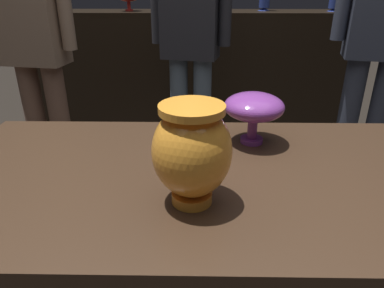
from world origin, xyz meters
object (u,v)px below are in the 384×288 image
Objects in this scene: vase_centerpiece at (191,151)px; visitor_near_left at (32,33)px; shelf_vase_far_left at (61,5)px; vase_left_accent at (254,108)px; visitor_center_back at (190,32)px; visitor_near_right at (383,23)px.

visitor_near_left is (-0.84, 1.27, 0.05)m from vase_centerpiece.
visitor_near_left is at bearing -78.88° from shelf_vase_far_left.
shelf_vase_far_left reaches higher than vase_left_accent.
visitor_near_right is at bearing 176.46° from visitor_center_back.
visitor_near_right reaches higher than visitor_near_left.
vase_centerpiece is 1.54m from visitor_near_right.
visitor_near_right is 1.05× the size of visitor_near_left.
visitor_near_right is (0.92, 1.24, 0.10)m from vase_centerpiece.
visitor_center_back reaches higher than vase_centerpiece.
visitor_center_back is (-0.19, 1.24, 0.04)m from vase_left_accent.
vase_left_accent is 0.09× the size of visitor_near_right.
vase_centerpiece is 0.33m from vase_left_accent.
vase_left_accent is 0.10× the size of visitor_center_back.
shelf_vase_far_left is 0.08× the size of visitor_near_left.
visitor_center_back reaches higher than shelf_vase_far_left.
vase_centerpiece is 0.12× the size of visitor_near_right.
vase_centerpiece is at bearing 104.71° from visitor_center_back.
vase_left_accent is 0.10× the size of visitor_near_left.
vase_centerpiece is 2.52m from shelf_vase_far_left.
vase_left_accent is at bearing 112.40° from visitor_center_back.
shelf_vase_far_left is 2.22m from visitor_near_right.
vase_centerpiece is 1.28× the size of vase_left_accent.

